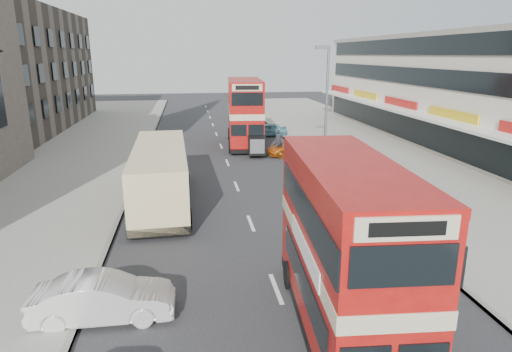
{
  "coord_description": "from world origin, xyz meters",
  "views": [
    {
      "loc": [
        -2.68,
        -10.99,
        7.57
      ],
      "look_at": [
        -0.15,
        5.44,
        2.98
      ],
      "focal_mm": 31.06,
      "sensor_mm": 36.0,
      "label": 1
    }
  ],
  "objects_px": {
    "coach": "(160,173)",
    "car_right_a": "(329,174)",
    "car_right_c": "(268,130)",
    "bus_second": "(245,112)",
    "car_left_front": "(103,298)",
    "bus_main": "(345,248)",
    "cyclist": "(279,147)",
    "street_lamp": "(326,97)",
    "pedestrian_near": "(352,162)",
    "car_right_b": "(294,148)"
  },
  "relations": [
    {
      "from": "coach",
      "to": "car_right_a",
      "type": "height_order",
      "value": "coach"
    },
    {
      "from": "coach",
      "to": "car_right_c",
      "type": "xyz_separation_m",
      "value": [
        8.98,
        18.4,
        -1.01
      ]
    },
    {
      "from": "bus_second",
      "to": "car_left_front",
      "type": "xyz_separation_m",
      "value": [
        -7.42,
        -24.98,
        -2.15
      ]
    },
    {
      "from": "car_right_a",
      "to": "car_right_c",
      "type": "bearing_deg",
      "value": -169.84
    },
    {
      "from": "bus_main",
      "to": "car_right_c",
      "type": "height_order",
      "value": "bus_main"
    },
    {
      "from": "cyclist",
      "to": "street_lamp",
      "type": "bearing_deg",
      "value": -59.01
    },
    {
      "from": "car_right_c",
      "to": "pedestrian_near",
      "type": "height_order",
      "value": "pedestrian_near"
    },
    {
      "from": "street_lamp",
      "to": "pedestrian_near",
      "type": "relative_size",
      "value": 5.19
    },
    {
      "from": "coach",
      "to": "bus_main",
      "type": "bearing_deg",
      "value": -66.94
    },
    {
      "from": "coach",
      "to": "car_right_a",
      "type": "relative_size",
      "value": 2.5
    },
    {
      "from": "car_right_c",
      "to": "cyclist",
      "type": "relative_size",
      "value": 1.81
    },
    {
      "from": "coach",
      "to": "car_left_front",
      "type": "relative_size",
      "value": 2.57
    },
    {
      "from": "car_right_a",
      "to": "bus_main",
      "type": "bearing_deg",
      "value": -9.19
    },
    {
      "from": "bus_main",
      "to": "car_right_a",
      "type": "bearing_deg",
      "value": -102.24
    },
    {
      "from": "pedestrian_near",
      "to": "bus_second",
      "type": "bearing_deg",
      "value": -103.65
    },
    {
      "from": "car_right_c",
      "to": "cyclist",
      "type": "xyz_separation_m",
      "value": [
        -0.67,
        -8.47,
        0.04
      ]
    },
    {
      "from": "pedestrian_near",
      "to": "cyclist",
      "type": "xyz_separation_m",
      "value": [
        -3.45,
        6.37,
        -0.27
      ]
    },
    {
      "from": "bus_main",
      "to": "car_right_a",
      "type": "distance_m",
      "value": 14.84
    },
    {
      "from": "pedestrian_near",
      "to": "car_right_a",
      "type": "bearing_deg",
      "value": -1.67
    },
    {
      "from": "street_lamp",
      "to": "bus_main",
      "type": "xyz_separation_m",
      "value": [
        -5.13,
        -18.45,
        -2.29
      ]
    },
    {
      "from": "bus_main",
      "to": "coach",
      "type": "relative_size",
      "value": 0.83
    },
    {
      "from": "car_right_a",
      "to": "coach",
      "type": "bearing_deg",
      "value": -71.25
    },
    {
      "from": "car_right_b",
      "to": "pedestrian_near",
      "type": "relative_size",
      "value": 2.67
    },
    {
      "from": "car_right_a",
      "to": "car_right_b",
      "type": "bearing_deg",
      "value": -170.27
    },
    {
      "from": "bus_second",
      "to": "car_right_c",
      "type": "height_order",
      "value": "bus_second"
    },
    {
      "from": "bus_main",
      "to": "car_right_c",
      "type": "bearing_deg",
      "value": -92.03
    },
    {
      "from": "street_lamp",
      "to": "coach",
      "type": "height_order",
      "value": "street_lamp"
    },
    {
      "from": "car_right_b",
      "to": "car_right_c",
      "type": "relative_size",
      "value": 1.15
    },
    {
      "from": "bus_main",
      "to": "car_right_a",
      "type": "height_order",
      "value": "bus_main"
    },
    {
      "from": "bus_main",
      "to": "bus_second",
      "type": "bearing_deg",
      "value": -87.22
    },
    {
      "from": "bus_second",
      "to": "car_right_c",
      "type": "xyz_separation_m",
      "value": [
        2.69,
        4.03,
        -2.21
      ]
    },
    {
      "from": "pedestrian_near",
      "to": "cyclist",
      "type": "relative_size",
      "value": 0.78
    },
    {
      "from": "street_lamp",
      "to": "cyclist",
      "type": "bearing_deg",
      "value": 123.81
    },
    {
      "from": "car_right_c",
      "to": "coach",
      "type": "bearing_deg",
      "value": -20.46
    },
    {
      "from": "bus_main",
      "to": "cyclist",
      "type": "xyz_separation_m",
      "value": [
        2.7,
        22.07,
        -1.83
      ]
    },
    {
      "from": "street_lamp",
      "to": "car_left_front",
      "type": "height_order",
      "value": "street_lamp"
    },
    {
      "from": "car_right_b",
      "to": "bus_main",
      "type": "bearing_deg",
      "value": -12.08
    },
    {
      "from": "street_lamp",
      "to": "cyclist",
      "type": "relative_size",
      "value": 4.05
    },
    {
      "from": "car_left_front",
      "to": "pedestrian_near",
      "type": "distance_m",
      "value": 19.15
    },
    {
      "from": "bus_second",
      "to": "car_left_front",
      "type": "bearing_deg",
      "value": 78.16
    },
    {
      "from": "street_lamp",
      "to": "car_right_b",
      "type": "xyz_separation_m",
      "value": [
        -1.27,
        3.53,
        -4.2
      ]
    },
    {
      "from": "bus_second",
      "to": "car_right_a",
      "type": "height_order",
      "value": "bus_second"
    },
    {
      "from": "car_right_a",
      "to": "cyclist",
      "type": "distance_m",
      "value": 8.09
    },
    {
      "from": "bus_main",
      "to": "car_right_a",
      "type": "xyz_separation_m",
      "value": [
        4.19,
        14.12,
        -1.89
      ]
    },
    {
      "from": "car_left_front",
      "to": "cyclist",
      "type": "height_order",
      "value": "cyclist"
    },
    {
      "from": "bus_second",
      "to": "car_right_b",
      "type": "height_order",
      "value": "bus_second"
    },
    {
      "from": "coach",
      "to": "car_right_b",
      "type": "bearing_deg",
      "value": 44.38
    },
    {
      "from": "car_left_front",
      "to": "street_lamp",
      "type": "bearing_deg",
      "value": -34.61
    },
    {
      "from": "bus_main",
      "to": "coach",
      "type": "distance_m",
      "value": 13.4
    },
    {
      "from": "car_left_front",
      "to": "car_right_c",
      "type": "bearing_deg",
      "value": -18.79
    }
  ]
}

